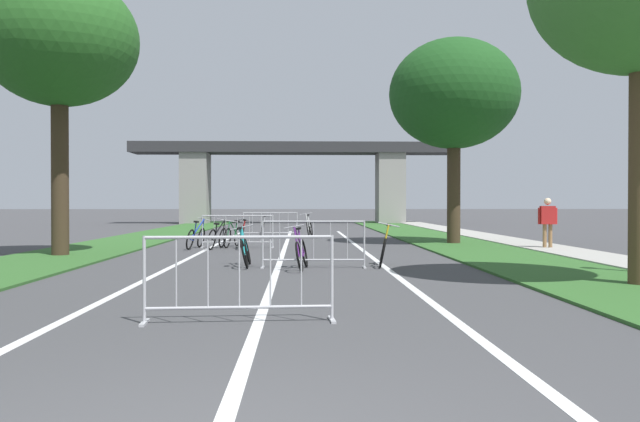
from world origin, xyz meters
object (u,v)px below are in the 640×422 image
(bicycle_yellow_1, at_px, (383,250))
(bicycle_green_5, at_px, (233,236))
(bicycle_white_2, at_px, (310,228))
(tree_right_oak_mid, at_px, (454,95))
(crowd_barrier_fourth, at_px, (270,225))
(crowd_barrier_second, at_px, (314,245))
(tree_left_oak_near, at_px, (59,42))
(bicycle_black_0, at_px, (218,237))
(pedestrian_waiting, at_px, (548,218))
(bicycle_red_6, at_px, (242,237))
(crowd_barrier_third, at_px, (238,232))
(bicycle_blue_7, at_px, (196,237))
(crowd_barrier_nearest, at_px, (239,279))
(bicycle_silver_4, at_px, (262,229))
(bicycle_purple_8, at_px, (301,253))
(bicycle_teal_3, at_px, (245,251))

(bicycle_yellow_1, xyz_separation_m, bicycle_green_5, (-4.10, 6.63, -0.01))
(bicycle_white_2, bearing_deg, tree_right_oak_mid, 143.76)
(crowd_barrier_fourth, bearing_deg, crowd_barrier_second, -83.33)
(tree_left_oak_near, distance_m, crowd_barrier_fourth, 12.44)
(tree_right_oak_mid, xyz_separation_m, crowd_barrier_second, (-5.04, -8.25, -4.68))
(bicycle_black_0, bearing_deg, bicycle_green_5, 77.93)
(bicycle_black_0, height_order, pedestrian_waiting, pedestrian_waiting)
(bicycle_red_6, bearing_deg, crowd_barrier_third, 110.87)
(tree_right_oak_mid, height_order, crowd_barrier_fourth, tree_right_oak_mid)
(tree_right_oak_mid, relative_size, bicycle_green_5, 4.27)
(bicycle_green_5, height_order, bicycle_blue_7, bicycle_blue_7)
(crowd_barrier_nearest, height_order, bicycle_silver_4, crowd_barrier_nearest)
(crowd_barrier_third, distance_m, bicycle_silver_4, 6.29)
(crowd_barrier_fourth, relative_size, bicycle_blue_7, 1.33)
(bicycle_yellow_1, height_order, bicycle_silver_4, bicycle_yellow_1)
(crowd_barrier_third, bearing_deg, bicycle_blue_7, -161.40)
(crowd_barrier_third, relative_size, bicycle_purple_8, 1.37)
(crowd_barrier_third, xyz_separation_m, bicycle_white_2, (2.39, 6.19, -0.13))
(bicycle_white_2, relative_size, bicycle_teal_3, 1.04)
(bicycle_teal_3, relative_size, bicycle_blue_7, 0.95)
(bicycle_yellow_1, bearing_deg, crowd_barrier_second, 21.33)
(tree_right_oak_mid, bearing_deg, bicycle_purple_8, -121.66)
(bicycle_teal_3, bearing_deg, pedestrian_waiting, 28.76)
(bicycle_yellow_1, bearing_deg, pedestrian_waiting, -131.25)
(tree_right_oak_mid, distance_m, bicycle_purple_8, 11.20)
(pedestrian_waiting, bearing_deg, bicycle_purple_8, -135.65)
(bicycle_teal_3, bearing_deg, bicycle_silver_4, 90.42)
(bicycle_green_5, bearing_deg, bicycle_teal_3, 111.51)
(bicycle_teal_3, xyz_separation_m, bicycle_blue_7, (-2.03, 5.88, -0.00))
(crowd_barrier_third, xyz_separation_m, bicycle_teal_3, (0.77, -6.30, -0.16))
(bicycle_black_0, distance_m, bicycle_silver_4, 6.83)
(crowd_barrier_second, bearing_deg, bicycle_yellow_1, 14.10)
(bicycle_purple_8, distance_m, pedestrian_waiting, 9.52)
(bicycle_green_5, relative_size, bicycle_red_6, 0.98)
(crowd_barrier_nearest, distance_m, pedestrian_waiting, 14.68)
(bicycle_yellow_1, height_order, bicycle_green_5, bicycle_yellow_1)
(crowd_barrier_second, height_order, bicycle_black_0, crowd_barrier_second)
(bicycle_green_5, bearing_deg, bicycle_blue_7, 49.74)
(bicycle_teal_3, relative_size, bicycle_silver_4, 0.98)
(crowd_barrier_nearest, relative_size, bicycle_red_6, 1.37)
(bicycle_blue_7, bearing_deg, tree_left_oak_near, -127.99)
(tree_left_oak_near, xyz_separation_m, bicycle_teal_3, (5.19, -2.93, -5.39))
(bicycle_black_0, bearing_deg, crowd_barrier_nearest, -68.89)
(crowd_barrier_third, bearing_deg, bicycle_teal_3, -83.02)
(bicycle_teal_3, height_order, bicycle_blue_7, bicycle_blue_7)
(pedestrian_waiting, bearing_deg, bicycle_black_0, -177.35)
(tree_left_oak_near, bearing_deg, crowd_barrier_nearest, -60.21)
(tree_left_oak_near, height_order, bicycle_yellow_1, tree_left_oak_near)
(crowd_barrier_third, xyz_separation_m, bicycle_silver_4, (0.43, 6.28, -0.14))
(pedestrian_waiting, bearing_deg, crowd_barrier_third, 179.55)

